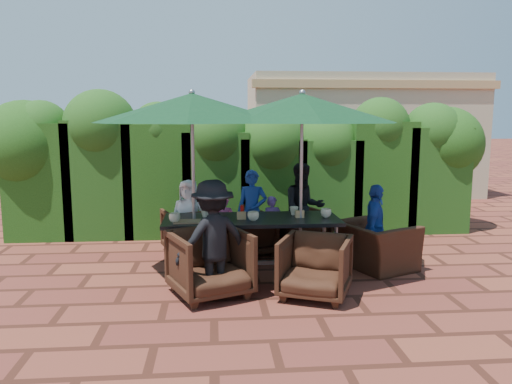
{
  "coord_description": "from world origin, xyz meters",
  "views": [
    {
      "loc": [
        -0.54,
        -6.66,
        2.11
      ],
      "look_at": [
        0.06,
        0.4,
        1.04
      ],
      "focal_mm": 35.0,
      "sensor_mm": 36.0,
      "label": 1
    }
  ],
  "objects": [
    {
      "name": "ground",
      "position": [
        0.0,
        0.0,
        0.0
      ],
      "size": [
        80.0,
        80.0,
        0.0
      ],
      "primitive_type": "plane",
      "color": "brown",
      "rests_on": "ground"
    },
    {
      "name": "dining_table",
      "position": [
        -0.04,
        -0.05,
        0.68
      ],
      "size": [
        2.37,
        0.9,
        0.75
      ],
      "color": "black",
      "rests_on": "ground"
    },
    {
      "name": "umbrella_left",
      "position": [
        -0.81,
        -0.09,
        2.21
      ],
      "size": [
        2.57,
        2.57,
        2.46
      ],
      "color": "gray",
      "rests_on": "ground"
    },
    {
      "name": "umbrella_right",
      "position": [
        0.63,
        -0.09,
        2.21
      ],
      "size": [
        2.59,
        2.59,
        2.46
      ],
      "color": "gray",
      "rests_on": "ground"
    },
    {
      "name": "chair_far_left",
      "position": [
        -0.93,
        1.01,
        0.38
      ],
      "size": [
        0.94,
        0.91,
        0.76
      ],
      "primitive_type": "imported",
      "rotation": [
        0.0,
        0.0,
        3.49
      ],
      "color": "black",
      "rests_on": "ground"
    },
    {
      "name": "chair_far_mid",
      "position": [
        0.01,
        0.82,
        0.35
      ],
      "size": [
        0.84,
        0.81,
        0.7
      ],
      "primitive_type": "imported",
      "rotation": [
        0.0,
        0.0,
        3.46
      ],
      "color": "black",
      "rests_on": "ground"
    },
    {
      "name": "chair_far_right",
      "position": [
        0.84,
        0.96,
        0.36
      ],
      "size": [
        0.89,
        0.86,
        0.72
      ],
      "primitive_type": "imported",
      "rotation": [
        0.0,
        0.0,
        3.51
      ],
      "color": "black",
      "rests_on": "ground"
    },
    {
      "name": "chair_near_left",
      "position": [
        -0.6,
        -0.94,
        0.43
      ],
      "size": [
        1.09,
        1.06,
        0.87
      ],
      "primitive_type": "imported",
      "rotation": [
        0.0,
        0.0,
        0.4
      ],
      "color": "black",
      "rests_on": "ground"
    },
    {
      "name": "chair_near_right",
      "position": [
        0.63,
        -1.08,
        0.4
      ],
      "size": [
        1.0,
        0.97,
        0.8
      ],
      "primitive_type": "imported",
      "rotation": [
        0.0,
        0.0,
        -0.41
      ],
      "color": "black",
      "rests_on": "ground"
    },
    {
      "name": "chair_end_right",
      "position": [
        1.7,
        -0.03,
        0.43
      ],
      "size": [
        0.99,
        1.16,
        0.86
      ],
      "primitive_type": "imported",
      "rotation": [
        0.0,
        0.0,
        1.99
      ],
      "color": "black",
      "rests_on": "ground"
    },
    {
      "name": "adult_far_left",
      "position": [
        -0.93,
        0.95,
        0.58
      ],
      "size": [
        0.64,
        0.48,
        1.16
      ],
      "primitive_type": "imported",
      "rotation": [
        0.0,
        0.0,
        -0.27
      ],
      "color": "white",
      "rests_on": "ground"
    },
    {
      "name": "adult_far_mid",
      "position": [
        0.05,
        0.97,
        0.65
      ],
      "size": [
        0.53,
        0.47,
        1.29
      ],
      "primitive_type": "imported",
      "rotation": [
        0.0,
        0.0,
        -0.2
      ],
      "color": "#1C3D98",
      "rests_on": "ground"
    },
    {
      "name": "adult_far_right",
      "position": [
        0.85,
        0.91,
        0.7
      ],
      "size": [
        0.7,
        0.46,
        1.4
      ],
      "primitive_type": "imported",
      "rotation": [
        0.0,
        0.0,
        0.08
      ],
      "color": "black",
      "rests_on": "ground"
    },
    {
      "name": "adult_near_left",
      "position": [
        -0.56,
        -0.97,
        0.7
      ],
      "size": [
        0.98,
        0.75,
        1.39
      ],
      "primitive_type": "imported",
      "rotation": [
        0.0,
        0.0,
        3.58
      ],
      "color": "black",
      "rests_on": "ground"
    },
    {
      "name": "adult_end_right",
      "position": [
        1.68,
        -0.06,
        0.59
      ],
      "size": [
        0.59,
        0.78,
        1.19
      ],
      "primitive_type": "imported",
      "rotation": [
        0.0,
        0.0,
        1.17
      ],
      "color": "#1C3D98",
      "rests_on": "ground"
    },
    {
      "name": "child_left",
      "position": [
        -0.38,
        0.95,
        0.45
      ],
      "size": [
        0.34,
        0.29,
        0.89
      ],
      "primitive_type": "imported",
      "rotation": [
        0.0,
        0.0,
        -0.09
      ],
      "color": "#DF4E91",
      "rests_on": "ground"
    },
    {
      "name": "child_right",
      "position": [
        0.37,
        0.99,
        0.44
      ],
      "size": [
        0.34,
        0.29,
        0.87
      ],
      "primitive_type": "imported",
      "rotation": [
        0.0,
        0.0,
        0.11
      ],
      "color": "#8552B3",
      "rests_on": "ground"
    },
    {
      "name": "pedestrian_a",
      "position": [
        1.86,
        4.16,
        0.91
      ],
      "size": [
        1.71,
        0.66,
        1.81
      ],
      "primitive_type": "imported",
      "rotation": [
        0.0,
        0.0,
        3.11
      ],
      "color": "green",
      "rests_on": "ground"
    },
    {
      "name": "pedestrian_b",
      "position": [
        2.67,
        4.27,
        0.85
      ],
      "size": [
        0.85,
        0.56,
        1.7
      ],
      "primitive_type": "imported",
      "rotation": [
        0.0,
        0.0,
        3.22
      ],
      "color": "#DF4E91",
      "rests_on": "ground"
    },
    {
      "name": "pedestrian_c",
      "position": [
        3.22,
        4.36,
        0.96
      ],
      "size": [
        1.27,
        1.26,
        1.91
      ],
      "primitive_type": "imported",
      "rotation": [
        0.0,
        0.0,
        2.37
      ],
      "color": "#9998A1",
      "rests_on": "ground"
    },
    {
      "name": "cup_a",
      "position": [
        -1.05,
        -0.25,
        0.81
      ],
      "size": [
        0.15,
        0.15,
        0.12
      ],
      "primitive_type": "imported",
      "color": "beige",
      "rests_on": "dining_table"
    },
    {
      "name": "cup_b",
      "position": [
        -0.66,
        0.08,
        0.81
      ],
      "size": [
        0.14,
        0.14,
        0.13
      ],
      "primitive_type": "imported",
      "color": "beige",
      "rests_on": "dining_table"
    },
    {
      "name": "cup_c",
      "position": [
        -0.03,
        -0.22,
        0.81
      ],
      "size": [
        0.15,
        0.15,
        0.12
      ],
      "primitive_type": "imported",
      "color": "beige",
      "rests_on": "dining_table"
    },
    {
      "name": "cup_d",
      "position": [
        0.57,
        0.11,
        0.81
      ],
      "size": [
        0.12,
        0.12,
        0.12
      ],
      "primitive_type": "imported",
      "color": "beige",
      "rests_on": "dining_table"
    },
    {
      "name": "cup_e",
      "position": [
        0.98,
        -0.09,
        0.81
      ],
      "size": [
        0.15,
        0.15,
        0.12
      ],
      "primitive_type": "imported",
      "color": "beige",
      "rests_on": "dining_table"
    },
    {
      "name": "ketchup_bottle",
      "position": [
        -0.17,
        -0.03,
        0.83
      ],
      "size": [
        0.04,
        0.04,
        0.17
      ],
      "primitive_type": "cylinder",
      "color": "#B20C0A",
      "rests_on": "dining_table"
    },
    {
      "name": "sauce_bottle",
      "position": [
        -0.15,
        0.03,
        0.83
      ],
      "size": [
        0.04,
        0.04,
        0.17
      ],
      "primitive_type": "cylinder",
      "color": "#4C230C",
      "rests_on": "dining_table"
    },
    {
      "name": "serving_tray",
      "position": [
        -0.89,
        -0.25,
        0.76
      ],
      "size": [
        0.35,
        0.25,
        0.02
      ],
      "primitive_type": "cube",
      "color": "#8B6343",
      "rests_on": "dining_table"
    },
    {
      "name": "number_block_left",
      "position": [
        -0.18,
        -0.13,
        0.8
      ],
      "size": [
        0.12,
        0.06,
        0.1
      ],
      "primitive_type": "cube",
      "color": "tan",
      "rests_on": "dining_table"
    },
    {
      "name": "number_block_right",
      "position": [
        0.62,
        -0.08,
        0.8
      ],
      "size": [
        0.12,
        0.06,
        0.1
      ],
      "primitive_type": "cube",
      "color": "tan",
      "rests_on": "dining_table"
    },
    {
      "name": "hedge_wall",
      "position": [
        -0.16,
        2.32,
        1.36
      ],
      "size": [
        9.1,
        1.6,
        2.58
      ],
      "color": "#193C10",
      "rests_on": "ground"
    },
    {
      "name": "building",
      "position": [
        3.5,
        6.99,
        1.61
      ],
      "size": [
        6.2,
        3.08,
        3.2
      ],
      "color": "tan",
      "rests_on": "ground"
    }
  ]
}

